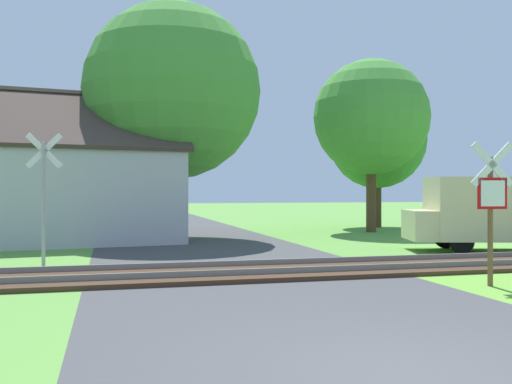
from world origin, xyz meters
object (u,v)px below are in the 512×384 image
object	(u,v)px
stop_sign_near	(491,202)
tree_center	(172,91)
crossing_sign_far	(44,189)
tree_right	(371,118)
house	(79,191)
tree_far	(377,140)
mail_truck	(495,210)

from	to	relation	value
stop_sign_near	tree_center	xyz separation A→B (m)	(-4.71, 12.57, 4.05)
crossing_sign_far	tree_right	bearing A→B (deg)	41.51
house	crossing_sign_far	bearing A→B (deg)	-101.44
tree_far	mail_truck	distance (m)	11.80
crossing_sign_far	tree_right	distance (m)	15.80
house	tree_center	distance (m)	5.13
crossing_sign_far	tree_far	bearing A→B (deg)	45.92
house	tree_center	size ratio (longest dim) A/B	0.85
tree_right	stop_sign_near	bearing A→B (deg)	-107.00
crossing_sign_far	tree_center	distance (m)	9.11
house	mail_truck	world-z (taller)	house
stop_sign_near	tree_far	bearing A→B (deg)	-104.49
crossing_sign_far	house	distance (m)	7.25
tree_far	tree_center	size ratio (longest dim) A/B	0.75
tree_center	house	bearing A→B (deg)	-178.43
tree_right	tree_center	bearing A→B (deg)	-171.69
stop_sign_near	crossing_sign_far	bearing A→B (deg)	-26.22
tree_right	mail_truck	distance (m)	9.19
tree_far	tree_center	bearing A→B (deg)	-158.52
stop_sign_near	house	size ratio (longest dim) A/B	0.36
stop_sign_near	tree_center	world-z (taller)	tree_center
house	tree_center	bearing A→B (deg)	-6.07
house	tree_center	xyz separation A→B (m)	(3.41, 0.09, 3.83)
stop_sign_near	house	xyz separation A→B (m)	(-8.12, 12.48, 0.22)
tree_right	tree_center	size ratio (longest dim) A/B	0.85
crossing_sign_far	tree_center	world-z (taller)	tree_center
tree_center	mail_truck	xyz separation A→B (m)	(8.99, -7.04, -4.42)
tree_right	tree_center	xyz separation A→B (m)	(-8.95, -1.31, 0.56)
mail_truck	tree_center	bearing A→B (deg)	67.92
tree_center	mail_truck	world-z (taller)	tree_center
house	tree_center	world-z (taller)	tree_center
crossing_sign_far	tree_far	size ratio (longest dim) A/B	0.48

